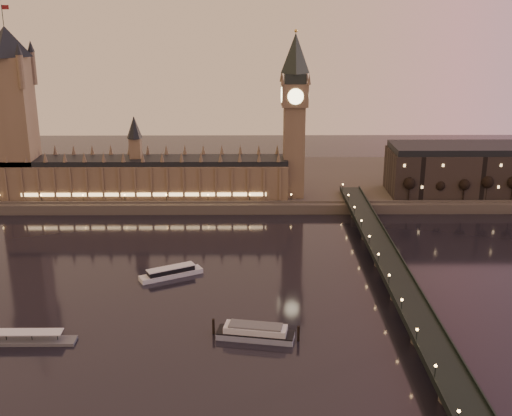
{
  "coord_description": "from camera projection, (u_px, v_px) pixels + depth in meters",
  "views": [
    {
      "loc": [
        26.64,
        -276.0,
        124.97
      ],
      "look_at": [
        29.35,
        35.0,
        25.25
      ],
      "focal_mm": 45.0,
      "sensor_mm": 36.0,
      "label": 1
    }
  ],
  "objects": [
    {
      "name": "far_embankment",
      "position": [
        255.0,
        182.0,
        457.19
      ],
      "size": [
        560.0,
        130.0,
        6.0
      ],
      "primitive_type": "cube",
      "color": "#423D35",
      "rests_on": "ground"
    },
    {
      "name": "city_block",
      "position": [
        507.0,
        167.0,
        420.25
      ],
      "size": [
        155.0,
        45.0,
        34.0
      ],
      "color": "black",
      "rests_on": "ground"
    },
    {
      "name": "palace_of_westminster",
      "position": [
        146.0,
        172.0,
        408.99
      ],
      "size": [
        180.0,
        26.62,
        52.0
      ],
      "color": "brown",
      "rests_on": "ground"
    },
    {
      "name": "moored_barge",
      "position": [
        256.0,
        332.0,
        249.44
      ],
      "size": [
        34.21,
        13.7,
        6.37
      ],
      "rotation": [
        0.0,
        0.0,
        -0.18
      ],
      "color": "#808BA4",
      "rests_on": "ground"
    },
    {
      "name": "ground",
      "position": [
        194.0,
        282.0,
        300.74
      ],
      "size": [
        700.0,
        700.0,
        0.0
      ],
      "primitive_type": "plane",
      "color": "black",
      "rests_on": "ground"
    },
    {
      "name": "big_ben",
      "position": [
        295.0,
        106.0,
        396.87
      ],
      "size": [
        17.68,
        17.68,
        104.0
      ],
      "color": "brown",
      "rests_on": "ground"
    },
    {
      "name": "pontoon_pier",
      "position": [
        21.0,
        340.0,
        246.94
      ],
      "size": [
        41.41,
        6.9,
        11.04
      ],
      "color": "#595B5E",
      "rests_on": "ground"
    },
    {
      "name": "bare_tree_0",
      "position": [
        412.0,
        185.0,
        400.61
      ],
      "size": [
        6.78,
        6.78,
        13.79
      ],
      "color": "black",
      "rests_on": "ground"
    },
    {
      "name": "bare_tree_2",
      "position": [
        464.0,
        185.0,
        400.88
      ],
      "size": [
        6.78,
        6.78,
        13.79
      ],
      "color": "black",
      "rests_on": "ground"
    },
    {
      "name": "westminster_bridge",
      "position": [
        390.0,
        271.0,
        299.82
      ],
      "size": [
        13.2,
        260.0,
        15.3
      ],
      "color": "black",
      "rests_on": "ground"
    },
    {
      "name": "victoria_tower",
      "position": [
        13.0,
        104.0,
        394.88
      ],
      "size": [
        31.68,
        31.68,
        118.0
      ],
      "color": "brown",
      "rests_on": "ground"
    },
    {
      "name": "bare_tree_1",
      "position": [
        438.0,
        185.0,
        400.75
      ],
      "size": [
        6.78,
        6.78,
        13.79
      ],
      "color": "black",
      "rests_on": "ground"
    },
    {
      "name": "cruise_boat_a",
      "position": [
        171.0,
        272.0,
        306.15
      ],
      "size": [
        30.12,
        19.87,
        4.88
      ],
      "rotation": [
        0.0,
        0.0,
        0.48
      ],
      "color": "silver",
      "rests_on": "ground"
    },
    {
      "name": "bare_tree_3",
      "position": [
        490.0,
        185.0,
        401.02
      ],
      "size": [
        6.78,
        6.78,
        13.79
      ],
      "color": "black",
      "rests_on": "ground"
    }
  ]
}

